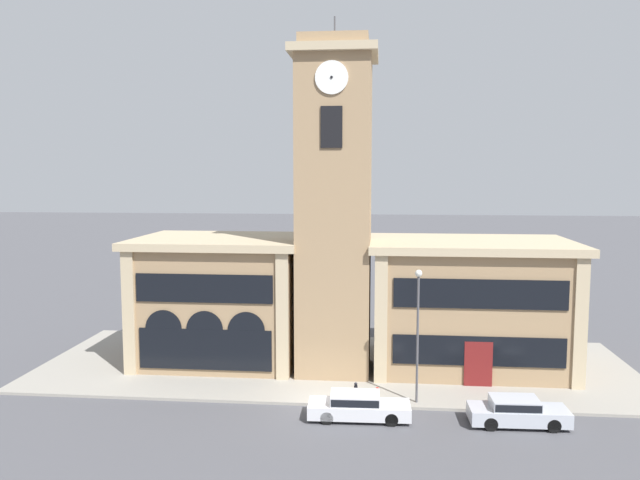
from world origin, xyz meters
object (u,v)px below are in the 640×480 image
fire_hydrant (377,396)px  parked_car_mid (517,411)px  bollard (356,393)px  street_lamp (418,318)px  parked_car_near (358,405)px

fire_hydrant → parked_car_mid: bearing=-14.1°
bollard → fire_hydrant: (1.08, -0.04, -0.10)m
bollard → fire_hydrant: bollard is taller
street_lamp → fire_hydrant: bearing=-167.2°
parked_car_near → fire_hydrant: (0.91, 1.63, -0.09)m
bollard → parked_car_near: bearing=-84.3°
street_lamp → fire_hydrant: (-1.97, -0.45, -3.91)m
parked_car_mid → bollard: 7.72m
parked_car_near → fire_hydrant: 1.86m
parked_car_mid → fire_hydrant: parked_car_mid is taller
parked_car_mid → street_lamp: (-4.49, 2.07, 3.81)m
bollard → parked_car_mid: bearing=-12.5°
parked_car_mid → bollard: bearing=165.9°
parked_car_near → street_lamp: bearing=34.1°
parked_car_near → street_lamp: 5.22m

